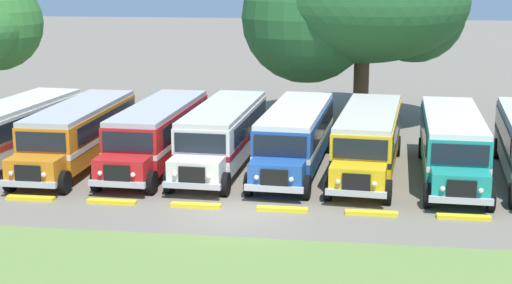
# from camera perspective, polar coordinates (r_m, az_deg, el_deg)

# --- Properties ---
(ground_plane) EXTENTS (220.00, 220.00, 0.00)m
(ground_plane) POSITION_cam_1_polar(r_m,az_deg,el_deg) (29.60, -1.51, -5.40)
(ground_plane) COLOR slate
(parked_bus_slot_0) EXTENTS (3.50, 10.97, 2.82)m
(parked_bus_slot_0) POSITION_cam_1_polar(r_m,az_deg,el_deg) (39.10, -17.43, 0.93)
(parked_bus_slot_0) COLOR silver
(parked_bus_slot_0) RESTS_ON ground_plane
(parked_bus_slot_1) EXTENTS (2.76, 10.85, 2.82)m
(parked_bus_slot_1) POSITION_cam_1_polar(r_m,az_deg,el_deg) (37.66, -12.91, 0.76)
(parked_bus_slot_1) COLOR orange
(parked_bus_slot_1) RESTS_ON ground_plane
(parked_bus_slot_2) EXTENTS (2.99, 10.88, 2.82)m
(parked_bus_slot_2) POSITION_cam_1_polar(r_m,az_deg,el_deg) (36.99, -7.24, 0.77)
(parked_bus_slot_2) COLOR red
(parked_bus_slot_2) RESTS_ON ground_plane
(parked_bus_slot_3) EXTENTS (3.03, 10.88, 2.82)m
(parked_bus_slot_3) POSITION_cam_1_polar(r_m,az_deg,el_deg) (36.49, -2.46, 0.69)
(parked_bus_slot_3) COLOR silver
(parked_bus_slot_3) RESTS_ON ground_plane
(parked_bus_slot_4) EXTENTS (3.19, 10.91, 2.82)m
(parked_bus_slot_4) POSITION_cam_1_polar(r_m,az_deg,el_deg) (36.06, 2.92, 0.54)
(parked_bus_slot_4) COLOR #23519E
(parked_bus_slot_4) RESTS_ON ground_plane
(parked_bus_slot_5) EXTENTS (3.42, 10.95, 2.82)m
(parked_bus_slot_5) POSITION_cam_1_polar(r_m,az_deg,el_deg) (35.74, 8.30, 0.31)
(parked_bus_slot_5) COLOR yellow
(parked_bus_slot_5) RESTS_ON ground_plane
(parked_bus_slot_6) EXTENTS (3.02, 10.88, 2.82)m
(parked_bus_slot_6) POSITION_cam_1_polar(r_m,az_deg,el_deg) (35.60, 14.27, -0.01)
(parked_bus_slot_6) COLOR teal
(parked_bus_slot_6) RESTS_ON ground_plane
(curb_wheelstop_1) EXTENTS (2.00, 0.36, 0.15)m
(curb_wheelstop_1) POSITION_cam_1_polar(r_m,az_deg,el_deg) (32.72, -16.29, -4.00)
(curb_wheelstop_1) COLOR yellow
(curb_wheelstop_1) RESTS_ON ground_plane
(curb_wheelstop_2) EXTENTS (2.00, 0.36, 0.15)m
(curb_wheelstop_2) POSITION_cam_1_polar(r_m,az_deg,el_deg) (31.48, -10.57, -4.35)
(curb_wheelstop_2) COLOR yellow
(curb_wheelstop_2) RESTS_ON ground_plane
(curb_wheelstop_3) EXTENTS (2.00, 0.36, 0.15)m
(curb_wheelstop_3) POSITION_cam_1_polar(r_m,az_deg,el_deg) (30.58, -4.46, -4.68)
(curb_wheelstop_3) COLOR yellow
(curb_wheelstop_3) RESTS_ON ground_plane
(curb_wheelstop_4) EXTENTS (2.00, 0.36, 0.15)m
(curb_wheelstop_4) POSITION_cam_1_polar(r_m,az_deg,el_deg) (30.05, 1.96, -4.97)
(curb_wheelstop_4) COLOR yellow
(curb_wheelstop_4) RESTS_ON ground_plane
(curb_wheelstop_5) EXTENTS (2.00, 0.36, 0.15)m
(curb_wheelstop_5) POSITION_cam_1_polar(r_m,az_deg,el_deg) (29.91, 8.52, -5.20)
(curb_wheelstop_5) COLOR yellow
(curb_wheelstop_5) RESTS_ON ground_plane
(curb_wheelstop_6) EXTENTS (2.00, 0.36, 0.15)m
(curb_wheelstop_6) POSITION_cam_1_polar(r_m,az_deg,el_deg) (30.15, 15.07, -5.37)
(curb_wheelstop_6) COLOR yellow
(curb_wheelstop_6) RESTS_ON ground_plane
(broad_shade_tree) EXTENTS (13.05, 12.95, 11.29)m
(broad_shade_tree) POSITION_cam_1_polar(r_m,az_deg,el_deg) (46.36, 7.44, 10.04)
(broad_shade_tree) COLOR brown
(broad_shade_tree) RESTS_ON ground_plane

